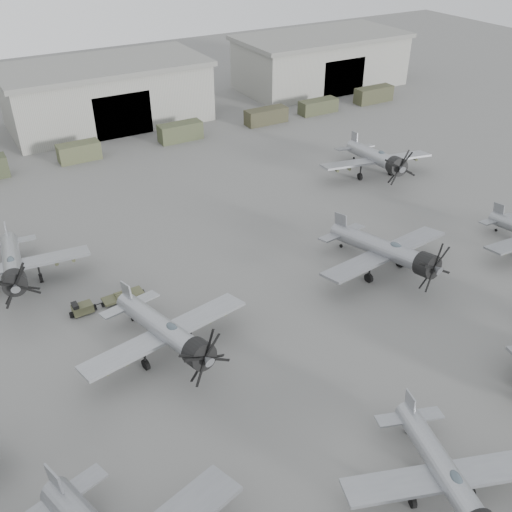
% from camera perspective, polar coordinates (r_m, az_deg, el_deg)
% --- Properties ---
extents(ground, '(220.00, 220.00, 0.00)m').
position_cam_1_polar(ground, '(41.97, 12.84, -12.32)').
color(ground, slate).
rests_on(ground, ground).
extents(hangar_center, '(29.00, 14.80, 8.70)m').
position_cam_1_polar(hangar_center, '(88.89, -14.70, 15.48)').
color(hangar_center, gray).
rests_on(hangar_center, ground).
extents(hangar_right, '(29.00, 14.80, 8.70)m').
position_cam_1_polar(hangar_right, '(105.05, 6.48, 18.85)').
color(hangar_right, gray).
rests_on(hangar_right, ground).
extents(support_truck_3, '(5.29, 2.20, 2.27)m').
position_cam_1_polar(support_truck_3, '(77.17, -17.28, 9.92)').
color(support_truck_3, '#474B31').
rests_on(support_truck_3, ground).
extents(support_truck_4, '(6.05, 2.20, 2.42)m').
position_cam_1_polar(support_truck_4, '(80.94, -7.57, 12.22)').
color(support_truck_4, '#40462D').
rests_on(support_truck_4, ground).
extents(support_truck_5, '(6.45, 2.20, 2.21)m').
position_cam_1_polar(support_truck_5, '(86.77, 1.03, 13.83)').
color(support_truck_5, '#383725').
rests_on(support_truck_5, ground).
extents(support_truck_6, '(6.22, 2.20, 2.08)m').
position_cam_1_polar(support_truck_6, '(91.72, 6.24, 14.65)').
color(support_truck_6, '#3C4029').
rests_on(support_truck_6, ground).
extents(support_truck_7, '(6.58, 2.20, 2.44)m').
position_cam_1_polar(support_truck_7, '(98.27, 11.69, 15.53)').
color(support_truck_7, '#393B26').
rests_on(support_truck_7, ground).
extents(aircraft_near_1, '(11.60, 10.46, 4.67)m').
position_cam_1_polar(aircraft_near_1, '(34.99, 18.70, -20.30)').
color(aircraft_near_1, '#93969B').
rests_on(aircraft_near_1, ground).
extents(aircraft_mid_1, '(13.30, 11.97, 5.28)m').
position_cam_1_polar(aircraft_mid_1, '(41.78, -8.79, -7.55)').
color(aircraft_mid_1, '#969A9F').
rests_on(aircraft_mid_1, ground).
extents(aircraft_mid_2, '(13.69, 12.32, 5.44)m').
position_cam_1_polar(aircraft_mid_2, '(51.35, 13.15, 0.46)').
color(aircraft_mid_2, gray).
rests_on(aircraft_mid_2, ground).
extents(aircraft_far_0, '(13.01, 11.71, 5.18)m').
position_cam_1_polar(aircraft_far_0, '(52.65, -23.18, -0.83)').
color(aircraft_far_0, gray).
rests_on(aircraft_far_0, ground).
extents(aircraft_far_1, '(13.85, 12.47, 5.50)m').
position_cam_1_polar(aircraft_far_1, '(69.83, 12.11, 9.52)').
color(aircraft_far_1, '#92949A').
rests_on(aircraft_far_1, ground).
extents(tug_trailer, '(6.00, 1.39, 1.20)m').
position_cam_1_polar(tug_trailer, '(48.90, -15.50, -4.62)').
color(tug_trailer, '#474930').
rests_on(tug_trailer, ground).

